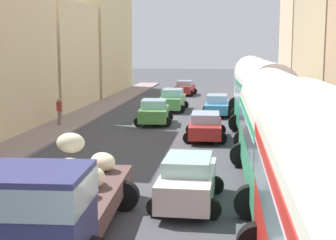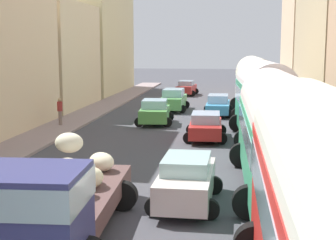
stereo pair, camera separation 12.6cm
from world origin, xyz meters
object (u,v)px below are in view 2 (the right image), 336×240
cargo_truck_0 (56,201)px  car_6 (218,105)px  car_0 (155,112)px  parked_bus_3 (255,84)px  car_1 (173,100)px  parked_bus_2 (263,97)px  car_5 (206,126)px  car_2 (186,88)px  car_4 (187,180)px  parked_bus_1 (281,127)px  pedestrian_1 (60,110)px

cargo_truck_0 → car_6: bearing=82.2°
car_0 → parked_bus_3: bearing=34.2°
car_6 → cargo_truck_0: bearing=-97.8°
car_1 → car_6: car_1 is taller
parked_bus_2 → car_5: 3.37m
car_2 → car_5: bearing=-82.5°
parked_bus_2 → car_4: 11.51m
parked_bus_1 → car_4: size_ratio=2.48×
car_2 → car_6: size_ratio=0.94×
car_2 → car_4: bearing=-85.0°
cargo_truck_0 → car_5: bearing=79.0°
car_2 → cargo_truck_0: bearing=-89.7°
cargo_truck_0 → car_1: 26.17m
car_5 → car_6: 9.20m
cargo_truck_0 → car_5: size_ratio=1.83×
parked_bus_3 → car_1: parked_bus_3 is taller
parked_bus_3 → car_0: size_ratio=2.60×
parked_bus_1 → parked_bus_3: (0.00, 18.00, 0.09)m
car_4 → car_5: bearing=89.6°
car_0 → car_6: 5.92m
parked_bus_2 → parked_bus_3: (-0.00, 9.00, -0.03)m
car_4 → parked_bus_2: bearing=74.5°
car_4 → car_6: (0.49, 20.10, -0.04)m
parked_bus_3 → car_6: bearing=177.7°
car_2 → car_0: bearing=-91.2°
car_0 → car_6: bearing=49.0°
car_5 → parked_bus_1: bearing=-71.5°
car_4 → car_6: 20.11m
car_6 → pedestrian_1: bearing=-146.1°
car_4 → car_5: size_ratio=0.98×
car_0 → car_2: (0.39, 18.49, -0.04)m
parked_bus_3 → car_4: 20.29m
cargo_truck_0 → pedestrian_1: (-6.15, 17.65, -0.23)m
parked_bus_3 → cargo_truck_0: parked_bus_3 is taller
parked_bus_3 → car_2: (-6.04, 14.12, -1.55)m
pedestrian_1 → parked_bus_1: bearing=-44.4°
car_1 → pedestrian_1: (-6.00, -8.52, 0.21)m
parked_bus_1 → car_6: (-2.55, 18.10, -1.45)m
parked_bus_1 → car_0: 15.14m
car_5 → pedestrian_1: 9.46m
car_0 → car_2: size_ratio=0.96×
cargo_truck_0 → car_6: (3.30, 24.01, -0.53)m
parked_bus_1 → cargo_truck_0: size_ratio=1.33×
car_0 → car_2: 18.50m
car_4 → cargo_truck_0: bearing=-125.7°
parked_bus_1 → car_1: (-6.00, 20.26, -1.36)m
car_4 → pedestrian_1: 16.40m
parked_bus_1 → car_2: 32.72m
parked_bus_3 → car_0: (-6.43, -4.37, -1.50)m
parked_bus_2 → car_2: size_ratio=2.08×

